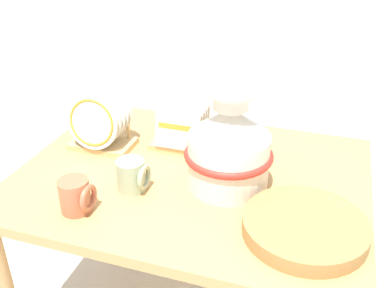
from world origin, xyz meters
The scene contains 7 objects.
display_table centered at (0.00, 0.00, 0.57)m, with size 1.13×0.86×0.64m.
ceramic_vase centered at (0.13, -0.02, 0.78)m, with size 0.27×0.27×0.33m.
dish_rack_round_plates centered at (-0.37, 0.07, 0.73)m, with size 0.22×0.16×0.22m.
dish_rack_square_plates centered at (-0.09, 0.17, 0.71)m, with size 0.22×0.15×0.19m.
wicker_charger_stack centered at (0.38, -0.20, 0.67)m, with size 0.34×0.34×0.04m.
mug_sage_glaze centered at (-0.14, -0.15, 0.69)m, with size 0.10×0.09×0.10m.
mug_terracotta_glaze centered at (-0.25, -0.29, 0.69)m, with size 0.10×0.09×0.10m.
Camera 1 is at (0.39, -1.19, 1.43)m, focal length 42.00 mm.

